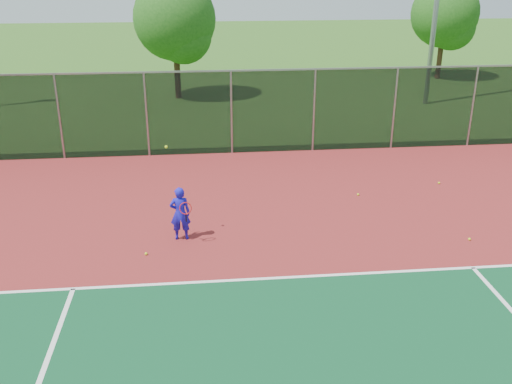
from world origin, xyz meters
TOP-DOWN VIEW (x-y plane):
  - ground at (0.00, 0.00)m, footprint 120.00×120.00m
  - court_apron at (0.00, 2.00)m, footprint 30.00×20.00m
  - fence_back at (0.00, 12.00)m, footprint 30.00×0.06m
  - tennis_player at (-4.72, 5.18)m, footprint 0.59×0.59m
  - practice_ball_0 at (3.33, 8.20)m, footprint 0.07×0.07m
  - practice_ball_1 at (0.52, 7.52)m, footprint 0.07×0.07m
  - practice_ball_3 at (2.54, 4.35)m, footprint 0.07×0.07m
  - practice_ball_4 at (-5.55, 4.39)m, footprint 0.07×0.07m
  - tree_back_left at (-5.08, 21.20)m, footprint 4.03×4.03m
  - tree_back_mid at (10.21, 24.85)m, footprint 3.84×3.84m

SIDE VIEW (x-z plane):
  - ground at x=0.00m, z-range 0.00..0.00m
  - court_apron at x=0.00m, z-range 0.00..0.02m
  - practice_ball_0 at x=3.33m, z-range 0.02..0.09m
  - practice_ball_1 at x=0.52m, z-range 0.02..0.09m
  - practice_ball_3 at x=2.54m, z-range 0.02..0.09m
  - practice_ball_4 at x=-5.55m, z-range 0.02..0.09m
  - tennis_player at x=-4.72m, z-range -0.50..1.96m
  - fence_back at x=0.00m, z-range 0.05..3.08m
  - tree_back_mid at x=10.21m, z-range 0.72..6.36m
  - tree_back_left at x=-5.08m, z-range 0.75..6.68m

